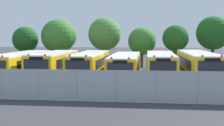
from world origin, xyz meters
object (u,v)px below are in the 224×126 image
object	(u,v)px
school_bus_3	(125,66)
school_bus_4	(160,66)
tree_0	(25,40)
traffic_cone	(98,93)
tree_5	(213,33)
tree_2	(105,33)
school_bus_0	(21,64)
tree_3	(142,41)
tree_4	(176,38)
school_bus_2	(90,65)
school_bus_5	(198,65)
tree_1	(60,36)
school_bus_1	(54,64)

from	to	relation	value
school_bus_3	school_bus_4	bearing A→B (deg)	-176.70
tree_0	traffic_cone	world-z (taller)	tree_0
school_bus_4	tree_5	size ratio (longest dim) A/B	1.55
school_bus_4	tree_2	world-z (taller)	tree_2
school_bus_0	tree_2	distance (m)	14.33
tree_0	tree_2	distance (m)	10.57
school_bus_0	tree_3	size ratio (longest dim) A/B	2.22
traffic_cone	tree_2	bearing A→B (deg)	96.50
tree_2	school_bus_3	bearing A→B (deg)	-73.93
tree_5	tree_4	bearing A→B (deg)	-169.01
school_bus_2	tree_4	world-z (taller)	tree_4
tree_2	tree_4	bearing A→B (deg)	-10.56
tree_0	tree_3	size ratio (longest dim) A/B	1.02
school_bus_5	tree_0	xyz separation A→B (m)	(-20.59, 10.90, 2.13)
school_bus_3	tree_1	distance (m)	14.76
tree_4	traffic_cone	xyz separation A→B (m)	(-6.74, -19.03, -3.49)
school_bus_4	traffic_cone	bearing A→B (deg)	62.53
tree_1	tree_4	xyz separation A→B (m)	(14.85, -0.41, -0.24)
school_bus_3	tree_2	size ratio (longest dim) A/B	1.68
tree_3	traffic_cone	xyz separation A→B (m)	(-2.47, -20.13, -3.16)
traffic_cone	school_bus_0	bearing A→B (deg)	136.58
school_bus_2	tree_4	distance (m)	13.91
school_bus_3	tree_4	xyz separation A→B (m)	(5.53, 10.71, 2.46)
tree_1	school_bus_5	bearing A→B (deg)	-34.57
tree_0	traffic_cone	bearing A→B (deg)	-56.56
school_bus_2	tree_1	distance (m)	12.66
school_bus_3	school_bus_5	bearing A→B (deg)	-178.32
tree_5	tree_2	bearing A→B (deg)	176.57
school_bus_5	tree_5	xyz separation A→B (m)	(3.50, 11.41, 2.94)
school_bus_1	school_bus_4	distance (m)	9.93
school_bus_5	tree_5	size ratio (longest dim) A/B	1.76
school_bus_1	tree_4	distance (m)	16.41
school_bus_0	school_bus_2	xyz separation A→B (m)	(6.59, 0.33, 0.01)
school_bus_5	tree_4	world-z (taller)	tree_4
school_bus_1	traffic_cone	xyz separation A→B (m)	(5.51, -8.37, -1.11)
tree_0	tree_1	distance (m)	4.73
tree_2	tree_0	bearing A→B (deg)	-172.77
school_bus_5	tree_4	size ratio (longest dim) A/B	2.11
school_bus_3	traffic_cone	xyz separation A→B (m)	(-1.21, -8.32, -1.02)
tree_3	tree_5	size ratio (longest dim) A/B	0.80
tree_0	tree_2	bearing A→B (deg)	7.23
school_bus_1	tree_4	size ratio (longest dim) A/B	1.82
tree_2	school_bus_5	bearing A→B (deg)	-50.34
school_bus_3	tree_4	distance (m)	12.30
school_bus_1	school_bus_3	bearing A→B (deg)	179.57
tree_0	tree_1	bearing A→B (deg)	0.51
school_bus_0	traffic_cone	bearing A→B (deg)	135.55
school_bus_3	tree_1	xyz separation A→B (m)	(-9.32, 11.13, 2.70)
school_bus_0	tree_4	size ratio (longest dim) A/B	2.13
tree_0	tree_1	size ratio (longest dim) A/B	0.85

